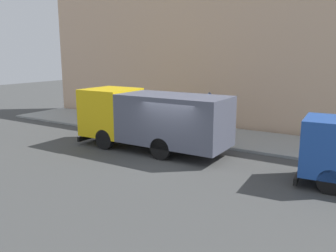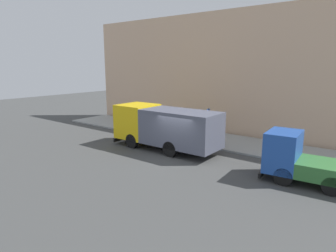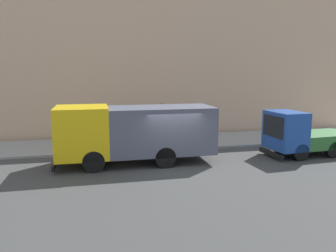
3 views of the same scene
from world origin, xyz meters
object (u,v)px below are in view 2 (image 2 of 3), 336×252
Objects in this scene: small_flatbed_truck at (305,161)px; pedestrian_standing at (179,120)px; large_utility_truck at (165,126)px; pedestrian_walking at (188,125)px; street_sign_post at (208,123)px.

pedestrian_standing is (5.17, 10.96, -0.09)m from small_flatbed_truck.
large_utility_truck is 8.69m from small_flatbed_truck.
pedestrian_walking is (3.60, 9.06, -0.03)m from small_flatbed_truck.
small_flatbed_truck is at bearing -112.26° from pedestrian_walking.
street_sign_post is (2.48, -1.80, 0.03)m from large_utility_truck.
pedestrian_walking is at bearing -1.10° from pedestrian_standing.
street_sign_post is at bearing -36.38° from large_utility_truck.
pedestrian_walking is at bearing 64.02° from small_flatbed_truck.
pedestrian_walking is 2.47m from pedestrian_standing.
large_utility_truck is 4.27× the size of pedestrian_walking.
large_utility_truck is 1.56× the size of small_flatbed_truck.
pedestrian_standing is (1.57, 1.90, -0.05)m from pedestrian_walking.
pedestrian_standing is at bearing 60.36° from street_sign_post.
street_sign_post reaches higher than pedestrian_standing.
pedestrian_walking is (3.24, 0.39, -0.54)m from large_utility_truck.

